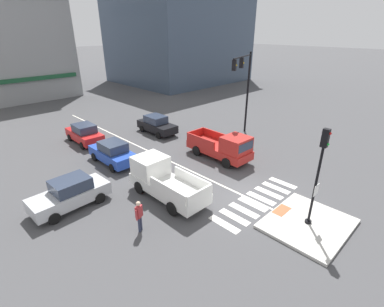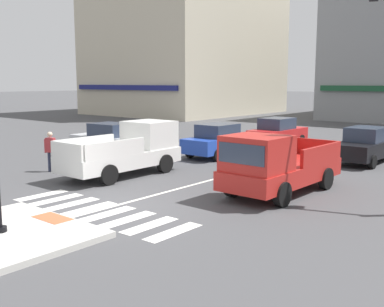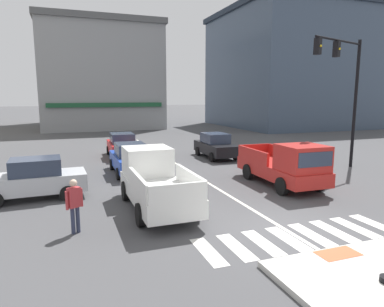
{
  "view_description": "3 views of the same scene",
  "coord_description": "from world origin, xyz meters",
  "views": [
    {
      "loc": [
        -12.13,
        -7.47,
        9.0
      ],
      "look_at": [
        -0.32,
        4.46,
        1.51
      ],
      "focal_mm": 26.31,
      "sensor_mm": 36.0,
      "label": 1
    },
    {
      "loc": [
        10.33,
        -8.67,
        3.72
      ],
      "look_at": [
        -0.46,
        4.33,
        1.07
      ],
      "focal_mm": 43.08,
      "sensor_mm": 36.0,
      "label": 2
    },
    {
      "loc": [
        -6.3,
        -8.44,
        4.09
      ],
      "look_at": [
        -1.28,
        5.32,
        1.66
      ],
      "focal_mm": 32.28,
      "sensor_mm": 36.0,
      "label": 3
    }
  ],
  "objects": [
    {
      "name": "building_corner_right",
      "position": [
        -1.77,
        42.34,
        6.67
      ],
      "size": [
        14.97,
        19.24,
        13.3
      ],
      "color": "gray",
      "rests_on": "ground"
    },
    {
      "name": "crosswalk_stripe_h",
      "position": [
        2.93,
        -0.47,
        0.0
      ],
      "size": [
        0.44,
        1.8,
        0.01
      ],
      "primitive_type": "cube",
      "color": "silver",
      "rests_on": "ground"
    },
    {
      "name": "crosswalk_stripe_a",
      "position": [
        -2.93,
        -0.47,
        0.0
      ],
      "size": [
        0.44,
        1.8,
        0.01
      ],
      "primitive_type": "cube",
      "color": "silver",
      "rests_on": "ground"
    },
    {
      "name": "crosswalk_stripe_e",
      "position": [
        0.42,
        -0.47,
        0.0
      ],
      "size": [
        0.44,
        1.8,
        0.01
      ],
      "primitive_type": "cube",
      "color": "silver",
      "rests_on": "ground"
    },
    {
      "name": "pickup_truck_red_eastbound_mid",
      "position": [
        2.97,
        4.48,
        0.98
      ],
      "size": [
        2.14,
        5.14,
        2.08
      ],
      "color": "red",
      "rests_on": "ground"
    },
    {
      "name": "car_black_eastbound_far",
      "position": [
        3.07,
        12.56,
        0.81
      ],
      "size": [
        1.88,
        4.12,
        1.64
      ],
      "color": "black",
      "rests_on": "ground"
    },
    {
      "name": "crosswalk_stripe_f",
      "position": [
        1.25,
        -0.47,
        0.0
      ],
      "size": [
        0.44,
        1.8,
        0.01
      ],
      "primitive_type": "cube",
      "color": "silver",
      "rests_on": "ground"
    },
    {
      "name": "car_red_westbound_distant",
      "position": [
        -2.81,
        14.97,
        0.81
      ],
      "size": [
        1.93,
        4.14,
        1.64
      ],
      "color": "red",
      "rests_on": "ground"
    },
    {
      "name": "building_corner_left",
      "position": [
        24.53,
        32.94,
        7.77
      ],
      "size": [
        21.04,
        18.73,
        15.5
      ],
      "color": "#3D4C60",
      "rests_on": "ground"
    },
    {
      "name": "pedestrian_at_curb_left",
      "position": [
        -6.2,
        2.08,
        0.98
      ],
      "size": [
        0.5,
        0.36,
        1.67
      ],
      "color": "#2D334C",
      "rests_on": "ground"
    },
    {
      "name": "tactile_pad_front",
      "position": [
        0.0,
        -2.0,
        0.15
      ],
      "size": [
        1.1,
        0.6,
        0.01
      ],
      "primitive_type": "cube",
      "color": "#DB5B38",
      "rests_on": "traffic_island"
    },
    {
      "name": "ground_plane",
      "position": [
        0.0,
        0.0,
        0.0
      ],
      "size": [
        300.0,
        300.0,
        0.0
      ],
      "primitive_type": "plane",
      "color": "#474749"
    },
    {
      "name": "pickup_truck_white_westbound_near",
      "position": [
        -3.32,
        3.84,
        0.98
      ],
      "size": [
        2.08,
        5.11,
        2.08
      ],
      "color": "white",
      "rests_on": "ground"
    },
    {
      "name": "car_silver_cross_left",
      "position": [
        -7.66,
        6.45,
        0.81
      ],
      "size": [
        4.17,
        1.98,
        1.64
      ],
      "color": "silver",
      "rests_on": "ground"
    },
    {
      "name": "crosswalk_stripe_c",
      "position": [
        -1.25,
        -0.47,
        0.0
      ],
      "size": [
        0.44,
        1.8,
        0.01
      ],
      "primitive_type": "cube",
      "color": "silver",
      "rests_on": "ground"
    },
    {
      "name": "lane_centre_line",
      "position": [
        -0.08,
        10.0,
        0.0
      ],
      "size": [
        0.14,
        28.0,
        0.01
      ],
      "primitive_type": "cube",
      "color": "silver",
      "rests_on": "ground"
    },
    {
      "name": "car_blue_westbound_far",
      "position": [
        -3.18,
        9.71,
        0.81
      ],
      "size": [
        1.85,
        4.1,
        1.64
      ],
      "color": "#2347B7",
      "rests_on": "ground"
    },
    {
      "name": "crosswalk_stripe_b",
      "position": [
        -2.09,
        -0.47,
        0.0
      ],
      "size": [
        0.44,
        1.8,
        0.01
      ],
      "primitive_type": "cube",
      "color": "silver",
      "rests_on": "ground"
    },
    {
      "name": "crosswalk_stripe_d",
      "position": [
        -0.42,
        -0.47,
        0.0
      ],
      "size": [
        0.44,
        1.8,
        0.01
      ],
      "primitive_type": "cube",
      "color": "silver",
      "rests_on": "ground"
    },
    {
      "name": "traffic_light_mast",
      "position": [
        8.08,
        6.66,
        4.92
      ],
      "size": [
        4.22,
        1.6,
        7.2
      ],
      "color": "black",
      "rests_on": "ground"
    },
    {
      "name": "crosswalk_stripe_g",
      "position": [
        2.09,
        -0.47,
        0.0
      ],
      "size": [
        0.44,
        1.8,
        0.01
      ],
      "primitive_type": "cube",
      "color": "silver",
      "rests_on": "ground"
    }
  ]
}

